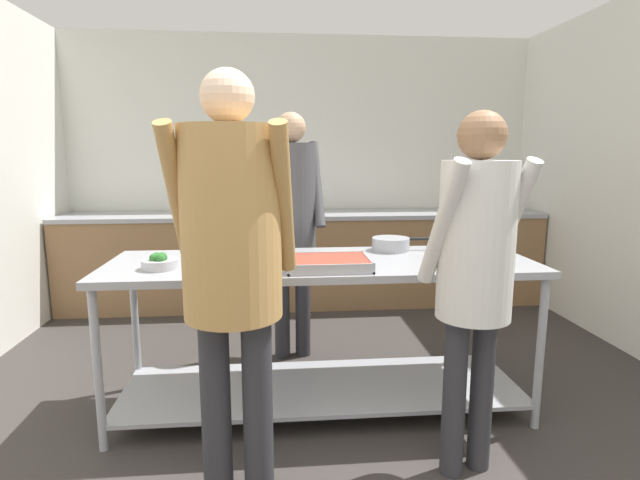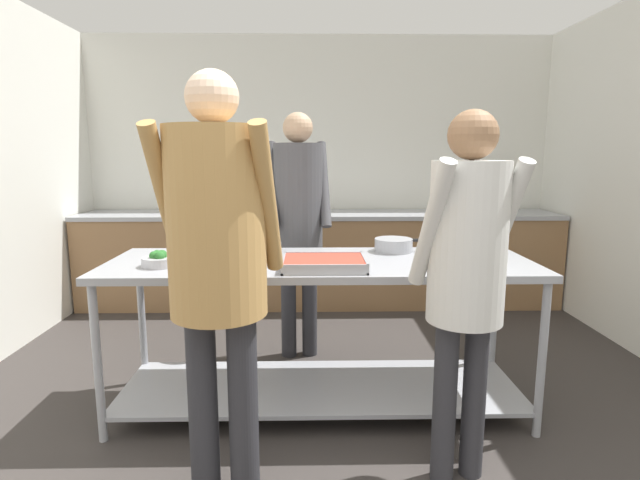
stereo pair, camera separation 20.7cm
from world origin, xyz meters
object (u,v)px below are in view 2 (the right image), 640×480
(sauce_pan, at_px, (394,244))
(broccoli_bowl, at_px, (159,260))
(cook_behind_counter, at_px, (298,208))
(plate_stack, at_px, (477,262))
(serving_tray_roast, at_px, (238,251))
(guest_serving_right, at_px, (467,259))
(water_bottle, at_px, (510,198))
(serving_tray_vegetables, at_px, (324,263))
(guest_serving_left, at_px, (217,246))

(sauce_pan, bearing_deg, broccoli_bowl, -163.72)
(broccoli_bowl, height_order, cook_behind_counter, cook_behind_counter)
(plate_stack, bearing_deg, serving_tray_roast, 163.53)
(plate_stack, xyz_separation_m, cook_behind_counter, (-0.96, 0.99, 0.18))
(serving_tray_roast, bearing_deg, plate_stack, -16.47)
(guest_serving_right, distance_m, water_bottle, 3.12)
(cook_behind_counter, bearing_deg, serving_tray_vegetables, -80.81)
(broccoli_bowl, relative_size, guest_serving_right, 0.11)
(serving_tray_roast, distance_m, sauce_pan, 0.95)
(broccoli_bowl, height_order, guest_serving_left, guest_serving_left)
(plate_stack, bearing_deg, water_bottle, 64.73)
(broccoli_bowl, xyz_separation_m, plate_stack, (1.68, -0.08, -0.00))
(serving_tray_roast, height_order, plate_stack, plate_stack)
(water_bottle, bearing_deg, guest_serving_right, -115.03)
(cook_behind_counter, bearing_deg, sauce_pan, -40.97)
(plate_stack, relative_size, cook_behind_counter, 0.16)
(sauce_pan, xyz_separation_m, plate_stack, (0.36, -0.47, -0.01))
(serving_tray_roast, distance_m, water_bottle, 3.14)
(cook_behind_counter, bearing_deg, plate_stack, -45.86)
(serving_tray_roast, relative_size, serving_tray_vegetables, 1.14)
(broccoli_bowl, height_order, serving_tray_roast, broccoli_bowl)
(sauce_pan, relative_size, guest_serving_right, 0.22)
(serving_tray_vegetables, distance_m, guest_serving_left, 0.75)
(sauce_pan, bearing_deg, water_bottle, 52.19)
(sauce_pan, distance_m, water_bottle, 2.42)
(plate_stack, relative_size, guest_serving_left, 0.16)
(broccoli_bowl, relative_size, water_bottle, 0.65)
(broccoli_bowl, relative_size, serving_tray_vegetables, 0.42)
(broccoli_bowl, bearing_deg, guest_serving_left, -55.62)
(plate_stack, relative_size, water_bottle, 0.98)
(serving_tray_roast, height_order, sauce_pan, sauce_pan)
(cook_behind_counter, height_order, water_bottle, cook_behind_counter)
(serving_tray_vegetables, distance_m, cook_behind_counter, 0.99)
(guest_serving_left, bearing_deg, cook_behind_counter, 79.19)
(sauce_pan, height_order, guest_serving_right, guest_serving_right)
(serving_tray_vegetables, bearing_deg, plate_stack, -1.64)
(serving_tray_vegetables, bearing_deg, cook_behind_counter, 99.19)
(broccoli_bowl, bearing_deg, serving_tray_roast, 39.06)
(serving_tray_vegetables, distance_m, water_bottle, 3.04)
(guest_serving_left, xyz_separation_m, guest_serving_right, (1.05, 0.10, -0.08))
(guest_serving_left, relative_size, guest_serving_right, 1.08)
(broccoli_bowl, height_order, sauce_pan, broccoli_bowl)
(plate_stack, height_order, cook_behind_counter, cook_behind_counter)
(serving_tray_roast, bearing_deg, serving_tray_vegetables, -35.77)
(serving_tray_roast, bearing_deg, water_bottle, 39.33)
(serving_tray_vegetables, bearing_deg, serving_tray_roast, 144.23)
(guest_serving_left, bearing_deg, serving_tray_vegetables, 51.86)
(sauce_pan, height_order, plate_stack, sauce_pan)
(broccoli_bowl, relative_size, serving_tray_roast, 0.37)
(serving_tray_vegetables, relative_size, guest_serving_left, 0.24)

